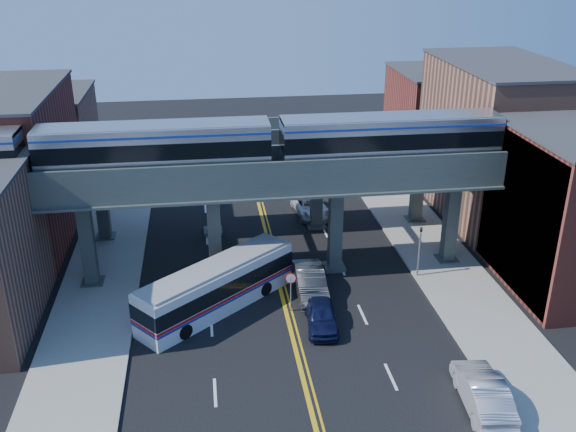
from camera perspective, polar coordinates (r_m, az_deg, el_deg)
name	(u,v)px	position (r m, az deg, el deg)	size (l,w,h in m)	color
ground	(293,340)	(36.65, 0.46, -10.92)	(120.00, 120.00, 0.00)	black
sidewalk_west	(105,268)	(45.48, -15.98, -4.49)	(5.00, 70.00, 0.16)	gray
sidewalk_east	(430,248)	(47.68, 12.49, -2.77)	(5.00, 70.00, 0.16)	gray
building_west_b	(6,169)	(50.37, -23.75, 3.86)	(8.00, 14.00, 11.00)	brown
building_west_c	(47,138)	(62.84, -20.66, 6.52)	(8.00, 10.00, 8.00)	brown
building_east_b	(496,142)	(53.40, 18.01, 6.32)	(8.00, 14.00, 12.00)	brown
building_east_c	(437,118)	(65.28, 13.09, 8.47)	(8.00, 10.00, 9.00)	brown
mural_panel	(517,219)	(42.02, 19.68, -0.29)	(0.10, 9.50, 9.50)	teal
elevated_viaduct_near	(275,182)	(40.75, -1.15, 3.01)	(52.00, 3.60, 7.40)	#404A47
elevated_viaduct_far	(264,149)	(47.33, -2.16, 5.94)	(52.00, 3.60, 7.40)	#404A47
transit_train	(155,147)	(39.76, -11.75, 6.01)	(43.26, 2.71, 3.15)	black
stop_sign	(291,286)	(38.27, 0.26, -6.20)	(0.76, 0.09, 2.63)	slate
traffic_signal	(420,246)	(42.60, 11.62, -2.65)	(0.15, 0.18, 4.10)	slate
transit_bus	(217,287)	(39.01, -6.32, -6.30)	(9.86, 8.79, 2.79)	silver
car_lane_a	(321,315)	(37.49, 2.98, -8.75)	(1.74, 4.33, 1.48)	#0E1334
car_lane_b	(310,282)	(40.49, 2.00, -5.92)	(1.79, 5.13, 1.69)	#272729
car_lane_c	(311,206)	(52.04, 2.02, 0.86)	(2.39, 5.19, 1.44)	silver
car_lane_d	(298,177)	(58.46, 0.93, 3.48)	(2.07, 5.09, 1.48)	#AAABAF
car_parked_curb	(483,392)	(32.98, 16.93, -14.76)	(1.79, 5.13, 1.69)	#AEADB1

